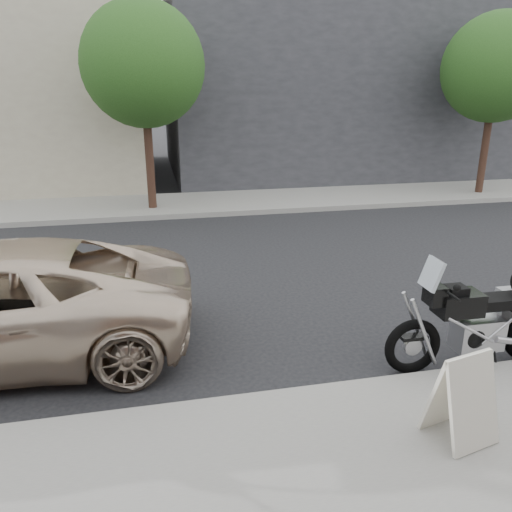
# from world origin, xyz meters

# --- Properties ---
(ground) EXTENTS (120.00, 120.00, 0.00)m
(ground) POSITION_xyz_m (0.00, 0.00, 0.00)
(ground) COLOR black
(ground) RESTS_ON ground
(far_sidewalk) EXTENTS (44.00, 3.00, 0.15)m
(far_sidewalk) POSITION_xyz_m (0.00, -6.50, 0.07)
(far_sidewalk) COLOR gray
(far_sidewalk) RESTS_ON ground
(far_building_dark) EXTENTS (16.00, 11.00, 7.00)m
(far_building_dark) POSITION_xyz_m (-7.00, -13.50, 3.50)
(far_building_dark) COLOR #2B2B30
(far_building_dark) RESTS_ON ground
(street_tree_left) EXTENTS (3.40, 3.40, 5.70)m
(street_tree_left) POSITION_xyz_m (-9.00, -6.00, 4.14)
(street_tree_left) COLOR #372219
(street_tree_left) RESTS_ON far_sidewalk
(street_tree_mid) EXTENTS (3.40, 3.40, 5.70)m
(street_tree_mid) POSITION_xyz_m (2.00, -6.00, 4.14)
(street_tree_mid) COLOR #372219
(street_tree_mid) RESTS_ON far_sidewalk
(motorcycle) EXTENTS (2.49, 0.80, 1.57)m
(motorcycle) POSITION_xyz_m (-2.17, 3.75, 0.68)
(motorcycle) COLOR black
(motorcycle) RESTS_ON ground
(sandwich_sign) EXTENTS (0.70, 0.66, 0.94)m
(sandwich_sign) POSITION_xyz_m (-0.89, 5.19, 0.62)
(sandwich_sign) COLOR white
(sandwich_sign) RESTS_ON near_sidewalk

